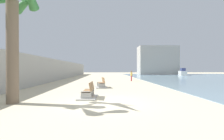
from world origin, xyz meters
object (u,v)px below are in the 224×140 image
person_walking (131,75)px  boat_far_right (182,73)px  palm_tree (12,16)px  bench_near (88,94)px  bench_far (101,85)px

person_walking → boat_far_right: (17.05, 21.50, -0.08)m
palm_tree → boat_far_right: size_ratio=0.84×
bench_near → boat_far_right: size_ratio=0.27×
person_walking → boat_far_right: bearing=51.6°
palm_tree → bench_far: palm_tree is taller
palm_tree → boat_far_right: bearing=55.7°
palm_tree → person_walking: 18.58m
bench_near → bench_far: size_ratio=0.96×
palm_tree → bench_near: size_ratio=3.07×
bench_near → person_walking: person_walking is taller
person_walking → boat_far_right: boat_far_right is taller
bench_near → bench_far: bearing=83.8°
bench_far → boat_far_right: bearing=54.7°
bench_near → boat_far_right: (21.87, 35.94, 0.56)m
palm_tree → bench_far: 9.77m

